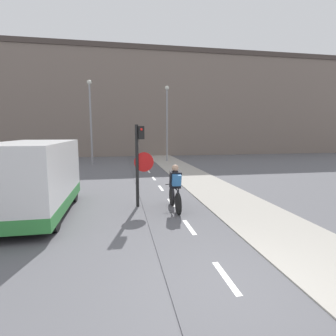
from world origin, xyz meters
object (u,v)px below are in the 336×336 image
at_px(street_lamp_sidewalk, 167,115).
at_px(cyclist_near, 175,189).
at_px(van, 34,180).
at_px(street_lamp_far, 91,113).
at_px(traffic_light_pole, 140,156).

xyz_separation_m(street_lamp_sidewalk, cyclist_near, (-2.24, -13.96, -3.20)).
bearing_deg(van, street_lamp_far, 88.13).
xyz_separation_m(traffic_light_pole, street_lamp_sidewalk, (3.34, 13.25, 2.16)).
bearing_deg(cyclist_near, van, 176.45).
xyz_separation_m(street_lamp_far, van, (-0.42, -12.96, -2.86)).
bearing_deg(cyclist_near, street_lamp_sidewalk, 80.88).
height_order(street_lamp_sidewalk, van, street_lamp_sidewalk).
xyz_separation_m(street_lamp_far, cyclist_near, (3.92, -13.23, -3.27)).
relative_size(traffic_light_pole, street_lamp_far, 0.43).
height_order(cyclist_near, van, van).
bearing_deg(street_lamp_sidewalk, van, -115.69).
xyz_separation_m(street_lamp_far, street_lamp_sidewalk, (6.16, 0.73, -0.07)).
distance_m(street_lamp_far, street_lamp_sidewalk, 6.20).
bearing_deg(traffic_light_pole, street_lamp_far, 102.72).
bearing_deg(van, street_lamp_sidewalk, 64.31).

